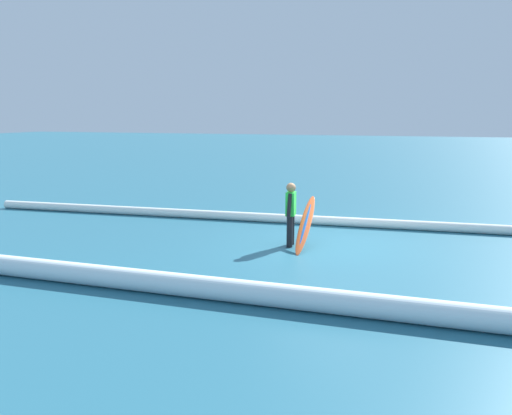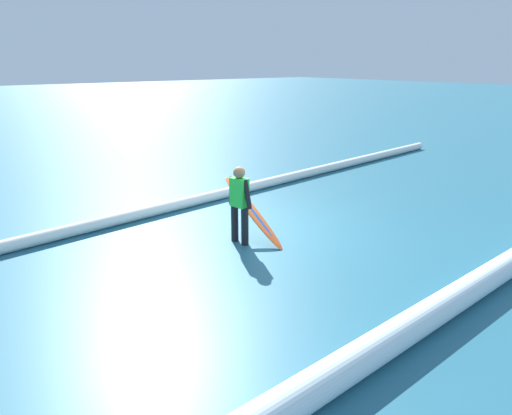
% 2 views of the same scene
% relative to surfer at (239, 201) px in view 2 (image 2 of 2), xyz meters
% --- Properties ---
extents(ground_plane, '(134.33, 134.33, 0.00)m').
position_rel_surfer_xyz_m(ground_plane, '(-0.83, -0.35, -0.83)').
color(ground_plane, '#26637A').
extents(surfer, '(0.23, 0.60, 1.49)m').
position_rel_surfer_xyz_m(surfer, '(0.00, 0.00, 0.00)').
color(surfer, black).
rests_on(surfer, ground_plane).
extents(surfboard, '(0.31, 1.71, 1.11)m').
position_rel_surfer_xyz_m(surfboard, '(-0.35, -0.04, -0.30)').
color(surfboard, '#E55926').
rests_on(surfboard, ground_plane).
extents(wave_crest_foreground, '(21.65, 1.79, 0.26)m').
position_rel_surfer_xyz_m(wave_crest_foreground, '(-0.64, -2.58, -0.71)').
color(wave_crest_foreground, white).
rests_on(wave_crest_foreground, ground_plane).
extents(wave_crest_midground, '(17.95, 0.64, 0.39)m').
position_rel_surfer_xyz_m(wave_crest_midground, '(1.91, 3.93, -0.64)').
color(wave_crest_midground, white).
rests_on(wave_crest_midground, ground_plane).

